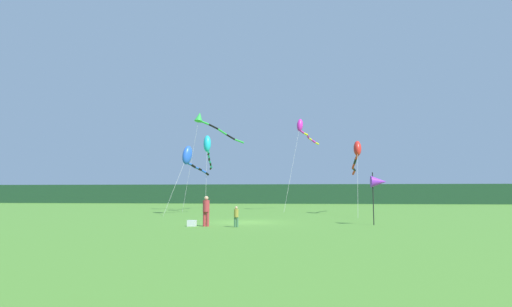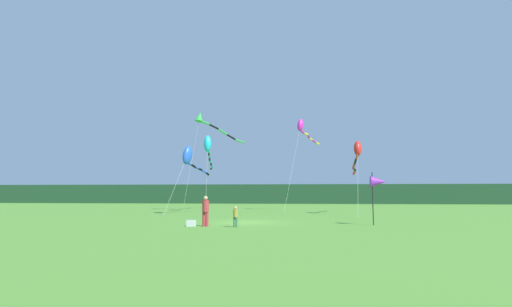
% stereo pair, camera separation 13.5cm
% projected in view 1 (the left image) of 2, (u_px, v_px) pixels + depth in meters
% --- Properties ---
extents(ground_plane, '(120.00, 120.00, 0.00)m').
position_uv_depth(ground_plane, '(246.00, 222.00, 25.64)').
color(ground_plane, '#4C842D').
extents(distant_treeline, '(108.00, 3.08, 3.38)m').
position_uv_depth(distant_treeline, '(279.00, 194.00, 70.33)').
color(distant_treeline, '#1E4228').
rests_on(distant_treeline, ground).
extents(person_adult, '(0.38, 0.38, 1.72)m').
position_uv_depth(person_adult, '(206.00, 209.00, 22.62)').
color(person_adult, '#B23338').
rests_on(person_adult, ground).
extents(person_child, '(0.25, 0.25, 1.15)m').
position_uv_depth(person_child, '(236.00, 216.00, 22.04)').
color(person_child, '#3F724C').
rests_on(person_child, ground).
extents(cooler_box, '(0.47, 0.39, 0.34)m').
position_uv_depth(cooler_box, '(192.00, 223.00, 22.61)').
color(cooler_box, silver).
rests_on(cooler_box, ground).
extents(banner_flag_pole, '(0.90, 0.70, 3.12)m').
position_uv_depth(banner_flag_pole, '(379.00, 182.00, 23.63)').
color(banner_flag_pole, black).
rests_on(banner_flag_pole, ground).
extents(kite_blue, '(2.36, 6.38, 6.25)m').
position_uv_depth(kite_blue, '(189.00, 157.00, 35.59)').
color(kite_blue, '#B2B2B2').
rests_on(kite_blue, ground).
extents(kite_cyan, '(1.73, 8.98, 7.81)m').
position_uv_depth(kite_cyan, '(208.00, 147.00, 40.80)').
color(kite_cyan, '#B2B2B2').
rests_on(kite_cyan, ground).
extents(kite_red, '(1.20, 9.90, 6.63)m').
position_uv_depth(kite_red, '(357.00, 152.00, 35.37)').
color(kite_red, '#B2B2B2').
rests_on(kite_red, ground).
extents(kite_green, '(5.24, 7.52, 10.55)m').
position_uv_depth(kite_green, '(206.00, 121.00, 42.96)').
color(kite_green, '#B2B2B2').
rests_on(kite_green, ground).
extents(kite_magenta, '(3.91, 7.94, 9.95)m').
position_uv_depth(kite_magenta, '(302.00, 128.00, 43.16)').
color(kite_magenta, '#B2B2B2').
rests_on(kite_magenta, ground).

